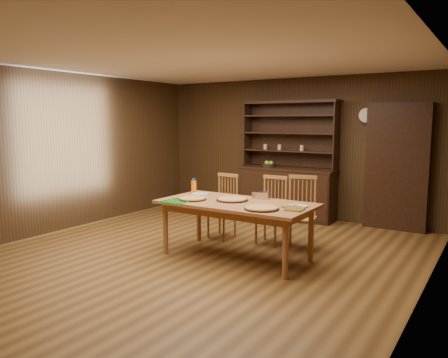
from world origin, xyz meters
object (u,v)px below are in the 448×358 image
Objects in this scene: dining_table at (236,208)px; chair_center at (272,208)px; china_hutch at (287,186)px; juice_bottle at (194,186)px; chair_left at (224,204)px; chair_right at (301,210)px.

chair_center reaches higher than dining_table.
china_hutch is 1.07× the size of dining_table.
juice_bottle is at bearing 162.27° from dining_table.
dining_table is at bearing -44.15° from chair_left.
china_hutch is 1.81m from chair_left.
chair_left is 0.65m from juice_bottle.
china_hutch reaches higher than juice_bottle.
chair_left is (-0.24, -1.79, -0.07)m from china_hutch.
china_hutch is at bearing 106.55° from chair_center.
chair_right is (1.24, 0.09, 0.03)m from chair_left.
china_hutch reaches higher than chair_right.
dining_table is 1.09m from chair_left.
china_hutch is 10.26× the size of juice_bottle.
dining_table is 9.56× the size of juice_bottle.
chair_center is 1.21m from juice_bottle.
juice_bottle is at bearing -148.35° from chair_center.
chair_left is at bearing 131.00° from dining_table.
chair_center is at bearing 12.48° from chair_left.
chair_left is 0.99× the size of chair_center.
chair_right is 4.87× the size of juice_bottle.
chair_center is (0.54, -1.68, -0.07)m from china_hutch.
chair_left is 1.25m from chair_right.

